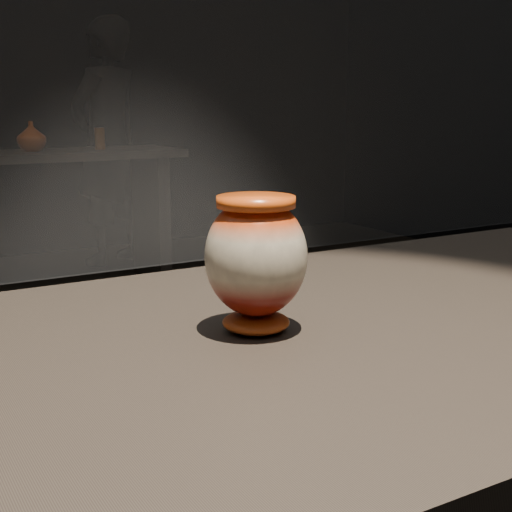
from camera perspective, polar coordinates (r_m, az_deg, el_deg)
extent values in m
cube|color=black|center=(0.89, -3.50, -8.76)|extent=(2.00, 0.80, 0.05)
ellipsoid|color=maroon|center=(0.94, 0.00, -5.30)|extent=(0.10, 0.10, 0.02)
ellipsoid|color=beige|center=(0.91, 0.00, -0.06)|extent=(0.14, 0.14, 0.16)
cylinder|color=#D54314|center=(0.90, 0.00, 4.38)|extent=(0.11, 0.11, 0.01)
cube|color=black|center=(4.58, -18.60, 7.59)|extent=(2.00, 0.60, 0.05)
cube|color=black|center=(4.87, -8.42, 3.00)|extent=(0.08, 0.50, 0.85)
imported|color=maroon|center=(4.58, -17.53, 9.11)|extent=(0.24, 0.24, 0.18)
cylinder|color=brown|center=(4.68, -12.39, 9.17)|extent=(0.06, 0.06, 0.14)
imported|color=black|center=(5.43, -11.80, 8.87)|extent=(0.78, 0.69, 1.80)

